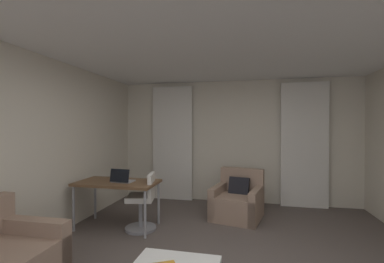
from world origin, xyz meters
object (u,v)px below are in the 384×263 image
object	(u,v)px
desk	(118,185)
laptop	(122,179)
desk_chair	(143,204)
armchair	(238,202)

from	to	relation	value
desk	laptop	size ratio (longest dim) A/B	3.82
laptop	desk_chair	bearing A→B (deg)	8.29
armchair	laptop	distance (m)	2.04
desk	laptop	bearing A→B (deg)	-22.25
desk_chair	armchair	bearing A→B (deg)	31.39
armchair	desk_chair	distance (m)	1.67
armchair	desk	world-z (taller)	armchair
armchair	desk_chair	bearing A→B (deg)	-148.61
laptop	desk	bearing A→B (deg)	157.75
desk	desk_chair	xyz separation A→B (m)	(0.43, 0.01, -0.28)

